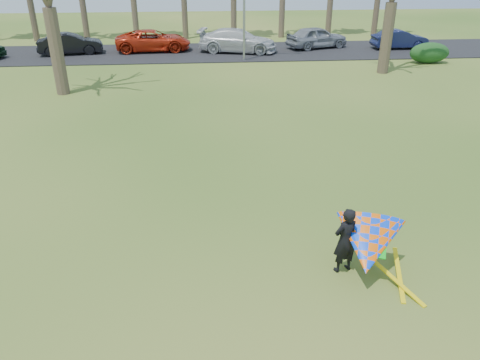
{
  "coord_description": "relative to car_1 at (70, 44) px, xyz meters",
  "views": [
    {
      "loc": [
        -0.98,
        -9.26,
        6.7
      ],
      "look_at": [
        0.0,
        2.0,
        1.1
      ],
      "focal_mm": 35.0,
      "sensor_mm": 36.0,
      "label": 1
    }
  ],
  "objects": [
    {
      "name": "car_4",
      "position": [
        17.66,
        0.77,
        0.06
      ],
      "size": [
        4.92,
        3.2,
        1.56
      ],
      "primitive_type": "imported",
      "rotation": [
        0.0,
        0.0,
        1.9
      ],
      "color": "gray",
      "rests_on": "parking_strip"
    },
    {
      "name": "car_5",
      "position": [
        23.7,
        -0.0,
        -0.05
      ],
      "size": [
        4.1,
        1.57,
        1.33
      ],
      "primitive_type": "imported",
      "rotation": [
        0.0,
        0.0,
        1.61
      ],
      "color": "#161D44",
      "rests_on": "parking_strip"
    },
    {
      "name": "hedge_near",
      "position": [
        23.8,
        -4.68,
        -0.12
      ],
      "size": [
        2.63,
        1.19,
        1.31
      ],
      "primitive_type": "ellipsoid",
      "color": "#163E17",
      "rests_on": "ground"
    },
    {
      "name": "car_3",
      "position": [
        11.69,
        -0.27,
        0.09
      ],
      "size": [
        5.89,
        3.47,
        1.6
      ],
      "primitive_type": "imported",
      "rotation": [
        0.0,
        0.0,
        1.33
      ],
      "color": "silver",
      "rests_on": "parking_strip"
    },
    {
      "name": "parking_strip",
      "position": [
        9.88,
        -0.01,
        -0.74
      ],
      "size": [
        46.0,
        7.0,
        0.06
      ],
      "primitive_type": "cube",
      "color": "black",
      "rests_on": "ground"
    },
    {
      "name": "car_2",
      "position": [
        5.68,
        0.65,
        0.02
      ],
      "size": [
        5.44,
        2.75,
        1.48
      ],
      "primitive_type": "imported",
      "rotation": [
        0.0,
        0.0,
        1.63
      ],
      "color": "red",
      "rests_on": "parking_strip"
    },
    {
      "name": "car_1",
      "position": [
        0.0,
        0.0,
        0.0
      ],
      "size": [
        4.53,
        2.27,
        1.43
      ],
      "primitive_type": "imported",
      "rotation": [
        0.0,
        0.0,
        1.75
      ],
      "color": "black",
      "rests_on": "parking_strip"
    },
    {
      "name": "ground",
      "position": [
        9.88,
        -25.01,
        -0.77
      ],
      "size": [
        100.0,
        100.0,
        0.0
      ],
      "primitive_type": "plane",
      "color": "#1D5212",
      "rests_on": "ground"
    },
    {
      "name": "kite_flyer",
      "position": [
        12.43,
        -25.92,
        0.07
      ],
      "size": [
        2.13,
        2.39,
        2.02
      ],
      "color": "black",
      "rests_on": "ground"
    }
  ]
}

